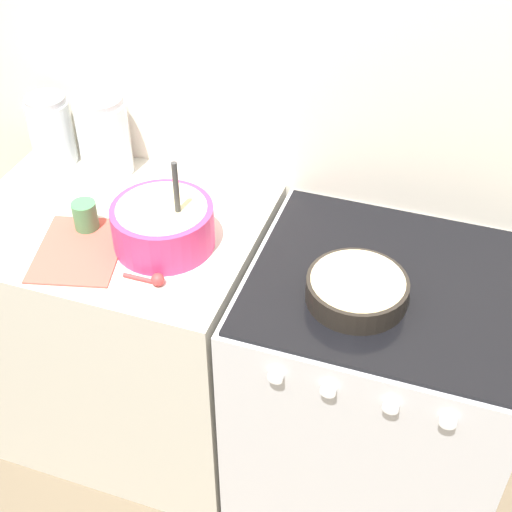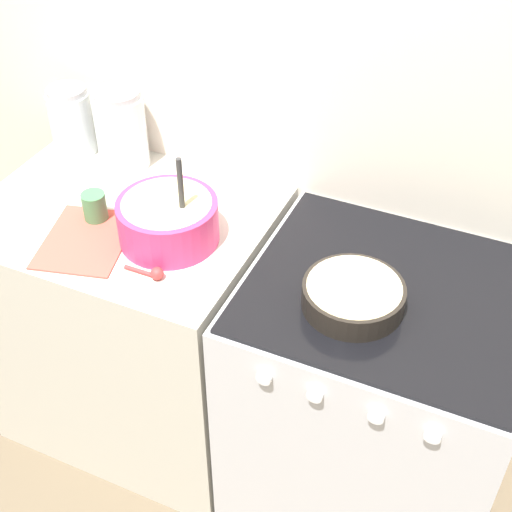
{
  "view_description": "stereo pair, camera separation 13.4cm",
  "coord_description": "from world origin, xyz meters",
  "px_view_note": "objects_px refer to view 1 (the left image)",
  "views": [
    {
      "loc": [
        0.51,
        -1.11,
        2.19
      ],
      "look_at": [
        0.04,
        0.26,
        0.97
      ],
      "focal_mm": 50.0,
      "sensor_mm": 36.0,
      "label": 1
    },
    {
      "loc": [
        0.63,
        -1.06,
        2.19
      ],
      "look_at": [
        0.04,
        0.26,
        0.97
      ],
      "focal_mm": 50.0,
      "sensor_mm": 36.0,
      "label": 2
    }
  ],
  "objects_px": {
    "storage_jar_middle": "(105,141)",
    "baking_pan": "(357,289)",
    "mixing_bowl": "(163,224)",
    "stove": "(372,392)",
    "tin_can": "(85,216)",
    "storage_jar_left": "(52,134)"
  },
  "relations": [
    {
      "from": "baking_pan",
      "to": "storage_jar_left",
      "type": "xyz_separation_m",
      "value": [
        -1.08,
        0.34,
        0.06
      ]
    },
    {
      "from": "storage_jar_middle",
      "to": "baking_pan",
      "type": "bearing_deg",
      "value": -20.76
    },
    {
      "from": "stove",
      "to": "storage_jar_left",
      "type": "distance_m",
      "value": 1.3
    },
    {
      "from": "mixing_bowl",
      "to": "storage_jar_left",
      "type": "xyz_separation_m",
      "value": [
        -0.52,
        0.29,
        0.03
      ]
    },
    {
      "from": "storage_jar_left",
      "to": "tin_can",
      "type": "relative_size",
      "value": 2.53
    },
    {
      "from": "storage_jar_left",
      "to": "stove",
      "type": "bearing_deg",
      "value": -11.66
    },
    {
      "from": "stove",
      "to": "baking_pan",
      "type": "xyz_separation_m",
      "value": [
        -0.07,
        -0.1,
        0.5
      ]
    },
    {
      "from": "stove",
      "to": "tin_can",
      "type": "bearing_deg",
      "value": -176.2
    },
    {
      "from": "storage_jar_middle",
      "to": "mixing_bowl",
      "type": "bearing_deg",
      "value": -41.18
    },
    {
      "from": "mixing_bowl",
      "to": "baking_pan",
      "type": "distance_m",
      "value": 0.56
    },
    {
      "from": "baking_pan",
      "to": "storage_jar_middle",
      "type": "relative_size",
      "value": 1.01
    },
    {
      "from": "mixing_bowl",
      "to": "storage_jar_middle",
      "type": "distance_m",
      "value": 0.44
    },
    {
      "from": "storage_jar_left",
      "to": "mixing_bowl",
      "type": "bearing_deg",
      "value": -28.89
    },
    {
      "from": "stove",
      "to": "storage_jar_middle",
      "type": "bearing_deg",
      "value": 166.1
    },
    {
      "from": "storage_jar_middle",
      "to": "tin_can",
      "type": "height_order",
      "value": "storage_jar_middle"
    },
    {
      "from": "baking_pan",
      "to": "storage_jar_left",
      "type": "bearing_deg",
      "value": 162.68
    },
    {
      "from": "mixing_bowl",
      "to": "storage_jar_middle",
      "type": "height_order",
      "value": "mixing_bowl"
    },
    {
      "from": "mixing_bowl",
      "to": "tin_can",
      "type": "height_order",
      "value": "mixing_bowl"
    },
    {
      "from": "mixing_bowl",
      "to": "storage_jar_left",
      "type": "relative_size",
      "value": 1.24
    },
    {
      "from": "mixing_bowl",
      "to": "baking_pan",
      "type": "height_order",
      "value": "mixing_bowl"
    },
    {
      "from": "stove",
      "to": "baking_pan",
      "type": "distance_m",
      "value": 0.51
    },
    {
      "from": "stove",
      "to": "storage_jar_middle",
      "type": "distance_m",
      "value": 1.14
    }
  ]
}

